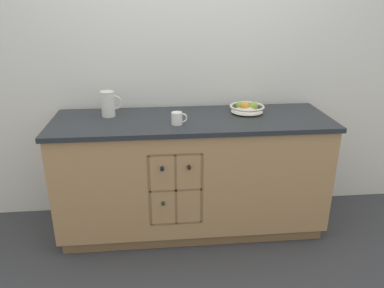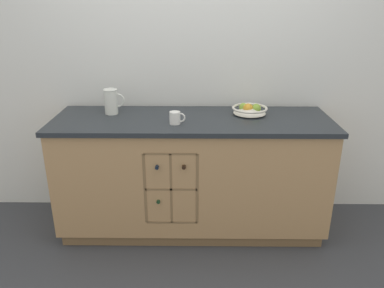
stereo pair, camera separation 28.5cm
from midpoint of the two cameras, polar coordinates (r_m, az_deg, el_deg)
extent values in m
plane|color=#383A3F|center=(3.19, -2.62, -12.30)|extent=(14.00, 14.00, 0.00)
cube|color=silver|center=(3.08, -3.42, 12.15)|extent=(4.43, 0.06, 2.55)
cube|color=brown|center=(3.16, -2.63, -11.62)|extent=(1.97, 0.57, 0.09)
cube|color=tan|center=(2.94, -2.78, -4.28)|extent=(2.03, 0.63, 0.81)
cube|color=#23282D|center=(2.79, -2.93, 3.53)|extent=(2.07, 0.67, 0.03)
cube|color=brown|center=(2.75, -5.58, -6.14)|extent=(0.37, 0.01, 0.55)
cube|color=brown|center=(2.71, -9.52, -6.77)|extent=(0.02, 0.10, 0.55)
cube|color=brown|center=(2.70, -1.64, -6.50)|extent=(0.02, 0.10, 0.55)
cube|color=brown|center=(2.84, -5.38, -11.52)|extent=(0.37, 0.10, 0.02)
cube|color=brown|center=(2.70, -5.58, -6.65)|extent=(0.37, 0.10, 0.02)
cube|color=brown|center=(2.58, -5.79, -1.29)|extent=(0.37, 0.10, 0.02)
cube|color=brown|center=(2.70, -5.58, -6.65)|extent=(0.02, 0.10, 0.55)
cylinder|color=#19381E|center=(2.85, -7.40, -7.32)|extent=(0.07, 0.19, 0.07)
cylinder|color=#19381E|center=(2.73, -7.47, -8.72)|extent=(0.03, 0.08, 0.03)
cylinder|color=black|center=(2.71, -7.68, -2.43)|extent=(0.07, 0.19, 0.07)
cylinder|color=black|center=(2.59, -7.76, -3.61)|extent=(0.03, 0.08, 0.03)
cylinder|color=black|center=(2.73, -3.78, -2.07)|extent=(0.07, 0.20, 0.07)
cylinder|color=black|center=(2.59, -3.67, -3.35)|extent=(0.03, 0.09, 0.03)
cylinder|color=silver|center=(2.94, 5.61, 4.85)|extent=(0.12, 0.12, 0.01)
cone|color=silver|center=(2.93, 5.63, 5.39)|extent=(0.25, 0.25, 0.05)
torus|color=silver|center=(2.93, 5.64, 5.67)|extent=(0.27, 0.27, 0.02)
sphere|color=gold|center=(2.93, 5.39, 5.62)|extent=(0.08, 0.08, 0.08)
sphere|color=#7FA838|center=(2.95, 6.57, 5.64)|extent=(0.07, 0.07, 0.07)
sphere|color=#7FA838|center=(2.98, 4.63, 5.80)|extent=(0.07, 0.07, 0.07)
cylinder|color=silver|center=(2.91, -15.49, 5.88)|extent=(0.10, 0.10, 0.19)
torus|color=silver|center=(2.89, -15.67, 7.64)|extent=(0.11, 0.11, 0.01)
torus|color=silver|center=(2.90, -14.47, 6.12)|extent=(0.11, 0.01, 0.11)
cylinder|color=white|center=(2.64, -5.42, 3.87)|extent=(0.08, 0.08, 0.09)
torus|color=white|center=(2.64, -4.53, 3.93)|extent=(0.07, 0.01, 0.07)
camera|label=1|loc=(0.14, -92.86, -1.12)|focal=35.00mm
camera|label=2|loc=(0.14, 87.14, 1.12)|focal=35.00mm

